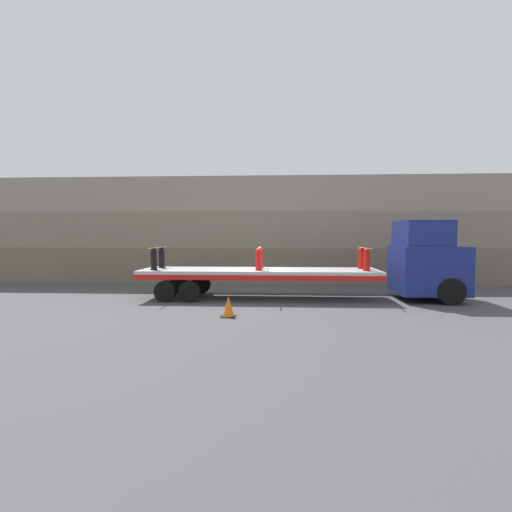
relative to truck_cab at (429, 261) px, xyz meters
name	(u,v)px	position (x,y,z in m)	size (l,w,h in m)	color
ground_plane	(259,298)	(-6.89, 0.00, -1.58)	(120.00, 120.00, 0.00)	#474749
rock_cliff	(265,230)	(-6.89, 6.20, 1.33)	(60.00, 3.30, 5.81)	#706656
truck_cab	(429,261)	(0.00, 0.00, 0.00)	(2.56, 2.67, 3.21)	navy
flatbed_trailer	(244,275)	(-7.53, 0.00, -0.59)	(9.76, 2.53, 1.22)	#B2B2B7
fire_hydrant_black_near_0	(154,259)	(-11.17, -0.53, 0.07)	(0.31, 0.47, 0.89)	black
fire_hydrant_black_far_0	(162,258)	(-11.17, 0.53, 0.07)	(0.31, 0.47, 0.89)	black
fire_hydrant_red_near_1	(259,260)	(-6.89, -0.53, 0.07)	(0.31, 0.47, 0.89)	red
fire_hydrant_red_far_1	(260,258)	(-6.89, 0.53, 0.07)	(0.31, 0.47, 0.89)	red
fire_hydrant_red_near_2	(367,260)	(-2.61, -0.53, 0.07)	(0.31, 0.47, 0.89)	red
fire_hydrant_red_far_2	(361,258)	(-2.61, 0.53, 0.07)	(0.31, 0.47, 0.89)	red
cargo_strap_rear	(158,247)	(-11.17, 0.00, 0.54)	(0.05, 2.63, 0.01)	yellow
cargo_strap_middle	(259,248)	(-6.89, 0.00, 0.54)	(0.05, 2.63, 0.01)	yellow
cargo_strap_front	(364,248)	(-2.61, 0.00, 0.54)	(0.05, 2.63, 0.01)	yellow
traffic_cone	(228,307)	(-7.69, -3.83, -1.25)	(0.49, 0.49, 0.67)	black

